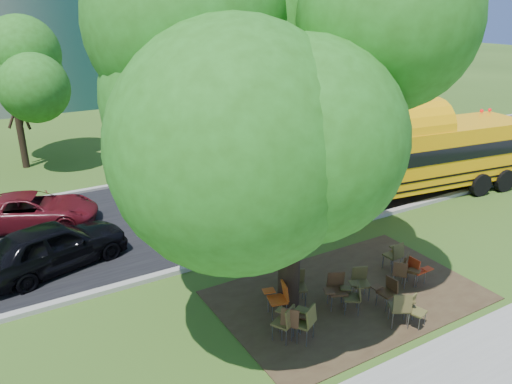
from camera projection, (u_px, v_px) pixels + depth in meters
ground at (308, 297)px, 13.44m from camera, size 160.00×160.00×0.00m
dirt_patch at (349, 295)px, 13.50m from camera, size 7.00×4.50×0.03m
asphalt_road at (200, 209)px, 19.06m from camera, size 80.00×8.00×0.04m
kerb_near at (252, 250)px, 15.83m from camera, size 80.00×0.25×0.14m
kerb_far at (162, 177)px, 22.34m from camera, size 80.00×0.25×0.14m
bg_tree_2 at (11, 78)px, 22.43m from camera, size 4.80×4.80×6.62m
bg_tree_3 at (278, 49)px, 26.68m from camera, size 5.60×5.60×7.84m
bg_tree_4 at (399, 56)px, 29.91m from camera, size 5.00×5.00×6.85m
main_tree at (294, 93)px, 11.04m from camera, size 7.20×7.20×9.18m
school_bus at (407, 157)px, 19.82m from camera, size 11.85×3.99×2.85m
chair_0 at (286, 319)px, 11.55m from camera, size 0.63×0.75×0.93m
chair_1 at (292, 320)px, 11.54m from camera, size 0.79×0.63×0.92m
chair_2 at (306, 319)px, 11.51m from camera, size 0.65×0.79×0.97m
chair_3 at (336, 287)px, 12.81m from camera, size 0.79×0.62×0.97m
chair_4 at (402, 306)px, 12.02m from camera, size 0.82×0.65×0.97m
chair_5 at (415, 309)px, 12.07m from camera, size 0.55×0.60×0.81m
chair_6 at (388, 289)px, 12.84m from camera, size 0.52×0.55×0.84m
chair_7 at (401, 271)px, 13.75m from camera, size 0.68×0.54×0.80m
chair_8 at (279, 296)px, 12.46m from camera, size 0.56×0.72×0.94m
chair_9 at (296, 283)px, 12.99m from camera, size 0.77×0.61×0.95m
chair_10 at (292, 271)px, 13.81m from camera, size 0.49×0.62×0.79m
chair_11 at (354, 294)px, 12.62m from camera, size 0.58×0.73×0.86m
chair_12 at (417, 268)px, 13.85m from camera, size 0.51×0.55×0.84m
chair_13 at (395, 253)px, 14.58m from camera, size 0.60×0.55×0.92m
chair_14 at (360, 280)px, 13.21m from camera, size 0.73×0.57×0.90m
chair_15 at (409, 266)px, 13.89m from camera, size 0.60×0.73×0.89m
black_car at (53, 246)px, 14.66m from camera, size 4.62×2.82×1.47m
bg_car_red at (32, 210)px, 17.45m from camera, size 4.83×3.48×1.22m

